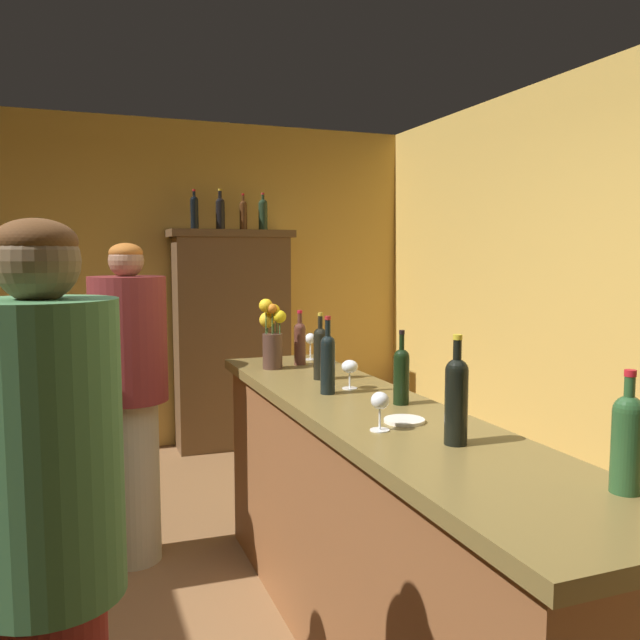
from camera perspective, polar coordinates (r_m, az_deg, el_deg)
wall_back at (r=5.64m, az=-16.41°, el=2.89°), size 4.98×0.12×2.73m
bar_counter at (r=2.74m, az=4.53°, el=-18.07°), size 0.57×2.72×1.03m
display_cabinet at (r=5.52m, az=-7.66°, el=-1.34°), size 1.02×0.38×1.82m
wine_bottle_pinot at (r=2.78m, az=0.68°, el=-3.59°), size 0.06×0.06×0.33m
wine_bottle_merlot at (r=2.09m, az=11.82°, el=-6.56°), size 0.07×0.07×0.35m
wine_bottle_rose at (r=3.52m, az=-1.77°, el=-1.83°), size 0.06×0.06×0.30m
wine_bottle_riesling at (r=1.81m, az=25.24°, el=-9.36°), size 0.08×0.08×0.31m
wine_bottle_malbec at (r=3.11m, az=0.03°, el=-2.69°), size 0.07×0.07×0.32m
wine_bottle_syrah at (r=2.61m, az=7.10°, el=-4.65°), size 0.06×0.06×0.30m
wine_glass_front at (r=2.90m, az=2.61°, el=-4.19°), size 0.07×0.07×0.13m
wine_glass_mid at (r=2.22m, az=5.26°, el=-7.22°), size 0.07×0.07×0.13m
wine_glass_rear at (r=3.69m, az=-0.84°, el=-1.78°), size 0.07×0.07×0.15m
flower_arrangement at (r=3.40m, az=-4.23°, el=-1.17°), size 0.13×0.15×0.37m
cheese_plate at (r=2.36m, az=7.37°, el=-8.69°), size 0.15×0.15×0.01m
display_bottle_left at (r=5.43m, az=-10.91°, el=9.32°), size 0.07×0.07×0.32m
display_bottle_midleft at (r=5.47m, az=-8.70°, el=9.33°), size 0.08×0.08×0.33m
display_bottle_center at (r=5.51m, az=-6.71°, el=9.19°), size 0.06×0.06×0.30m
display_bottle_midright at (r=5.56m, az=-5.00°, el=9.27°), size 0.08×0.08×0.31m
patron_near_entrance at (r=3.56m, az=-16.26°, el=-5.99°), size 0.39×0.39×1.68m
patron_redhead at (r=1.65m, az=-22.52°, el=-19.16°), size 0.33×0.33×1.70m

